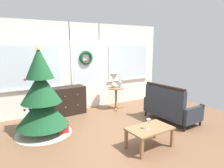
% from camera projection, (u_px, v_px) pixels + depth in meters
% --- Properties ---
extents(ground_plane, '(6.76, 6.76, 0.00)m').
position_uv_depth(ground_plane, '(122.00, 132.00, 4.47)').
color(ground_plane, brown).
extents(back_wall_with_door, '(5.20, 0.19, 2.55)m').
position_uv_depth(back_wall_with_door, '(85.00, 67.00, 6.00)').
color(back_wall_with_door, white).
rests_on(back_wall_with_door, ground).
extents(christmas_tree, '(1.21, 1.21, 1.94)m').
position_uv_depth(christmas_tree, '(42.00, 100.00, 4.29)').
color(christmas_tree, '#4C331E').
rests_on(christmas_tree, ground).
extents(dresser_cabinet, '(0.92, 0.48, 0.78)m').
position_uv_depth(dresser_cabinet, '(69.00, 100.00, 5.60)').
color(dresser_cabinet, black).
rests_on(dresser_cabinet, ground).
extents(settee_sofa, '(0.81, 1.41, 0.96)m').
position_uv_depth(settee_sofa, '(169.00, 107.00, 5.05)').
color(settee_sofa, black).
rests_on(settee_sofa, ground).
extents(side_table, '(0.50, 0.48, 0.66)m').
position_uv_depth(side_table, '(116.00, 94.00, 6.03)').
color(side_table, '#8E6642').
rests_on(side_table, ground).
extents(table_lamp, '(0.28, 0.28, 0.44)m').
position_uv_depth(table_lamp, '(114.00, 78.00, 5.95)').
color(table_lamp, silver).
rests_on(table_lamp, side_table).
extents(flower_vase, '(0.11, 0.10, 0.35)m').
position_uv_depth(flower_vase, '(120.00, 84.00, 5.97)').
color(flower_vase, '#99ADBC').
rests_on(flower_vase, side_table).
extents(coffee_table, '(0.87, 0.56, 0.39)m').
position_uv_depth(coffee_table, '(150.00, 131.00, 3.75)').
color(coffee_table, '#8E6642').
rests_on(coffee_table, ground).
extents(wine_glass, '(0.08, 0.08, 0.20)m').
position_uv_depth(wine_glass, '(149.00, 122.00, 3.64)').
color(wine_glass, silver).
rests_on(wine_glass, coffee_table).
extents(gift_box, '(0.22, 0.20, 0.22)m').
position_uv_depth(gift_box, '(63.00, 128.00, 4.41)').
color(gift_box, red).
rests_on(gift_box, ground).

